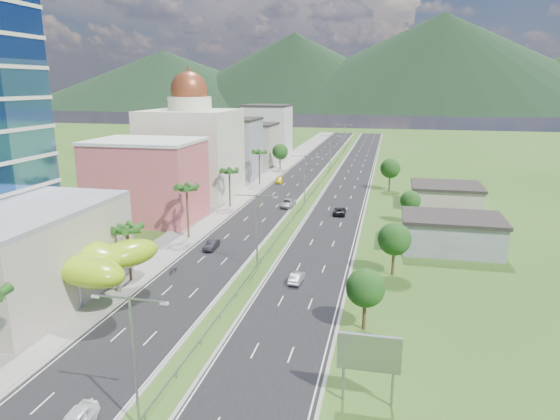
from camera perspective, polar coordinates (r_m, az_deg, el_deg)
The scene contains 35 objects.
ground at distance 63.39m, azimuth -5.00°, elevation -9.88°, with size 500.00×500.00×0.00m, color #2D5119.
road_left at distance 149.52m, azimuth 2.60°, elevation 4.24°, with size 11.00×260.00×0.04m, color black.
road_right at distance 147.73m, azimuth 8.35°, elevation 3.99°, with size 11.00×260.00×0.04m, color black.
sidewalk_left at distance 151.42m, azimuth -0.96°, elevation 4.40°, with size 7.00×260.00×0.12m, color gray.
median_guardrail at distance 130.77m, azimuth 4.47°, elevation 3.04°, with size 0.10×216.06×0.76m.
streetlight_median_a at distance 39.82m, azimuth -16.41°, elevation -15.01°, with size 6.04×0.25×11.00m.
streetlight_median_b at distance 70.12m, azimuth -2.68°, elevation -1.59°, with size 6.04×0.25×11.00m.
streetlight_median_c at distance 108.28m, azimuth 2.87°, elevation 4.04°, with size 6.04×0.25×11.00m.
streetlight_median_d at distance 152.34m, azimuth 5.75°, elevation 6.93°, with size 6.04×0.25×11.00m.
streetlight_median_e at distance 196.83m, azimuth 7.36°, elevation 8.52°, with size 6.04×0.25×11.00m.
lime_canopy at distance 66.88m, azimuth -22.82°, elevation -5.09°, with size 18.00×15.00×7.40m.
pink_shophouse at distance 100.10m, azimuth -14.98°, elevation 3.17°, with size 20.00×15.00×15.00m, color #CB5359.
domed_building at distance 120.12m, azimuth -10.07°, elevation 7.06°, with size 20.00×20.00×28.70m.
midrise_grey at distance 143.44m, azimuth -5.82°, elevation 6.99°, with size 16.00×15.00×16.00m, color gray.
midrise_beige at distance 164.50m, azimuth -3.40°, elevation 7.42°, with size 16.00×15.00×13.00m, color #ADA28F.
midrise_white at distance 186.35m, azimuth -1.46°, elevation 9.01°, with size 16.00×15.00×18.00m, color silver.
billboard at distance 42.81m, azimuth 10.14°, elevation -16.00°, with size 5.20×0.35×6.20m.
shed_near at distance 84.03m, azimuth 18.99°, elevation -2.70°, with size 15.00×10.00×5.00m, color gray.
shed_far at distance 113.25m, azimuth 18.42°, elevation 1.42°, with size 14.00×12.00×4.40m, color #ADA28F.
palm_tree_b at distance 68.71m, azimuth -17.06°, elevation -2.28°, with size 3.60×3.60×8.10m.
palm_tree_c at distance 85.75m, azimuth -10.63°, elevation 2.30°, with size 3.60×3.60×9.60m.
palm_tree_d at distance 107.06m, azimuth -5.81°, elevation 4.30°, with size 3.60×3.60×8.60m.
palm_tree_e at distance 130.63m, azimuth -2.38°, elevation 6.48°, with size 3.60×3.60×9.40m.
leafy_tree_lfar at distance 155.07m, azimuth 0.01°, elevation 6.69°, with size 4.90×4.90×8.05m.
leafy_tree_ra at distance 54.35m, azimuth 9.74°, elevation -8.78°, with size 4.20×4.20×6.90m.
leafy_tree_rb at distance 70.20m, azimuth 12.95°, elevation -3.26°, with size 4.55×4.55×7.47m.
leafy_tree_rc at distance 97.56m, azimuth 14.67°, elevation 1.03°, with size 3.85×3.85×6.33m.
leafy_tree_rd at distance 126.72m, azimuth 12.49°, elevation 4.67°, with size 4.90×4.90×8.05m.
mountain_ridge at distance 507.51m, azimuth 17.59°, elevation 10.62°, with size 860.00×140.00×90.00m, color black, non-canonical shape.
car_dark_left at distance 80.96m, azimuth -7.83°, elevation -3.97°, with size 1.50×4.30×1.42m, color black.
car_silver_mid_left at distance 107.70m, azimuth 0.93°, elevation 0.79°, with size 2.71×5.87×1.63m, color #9CA0A4.
car_yellow_far_left at distance 134.38m, azimuth -0.08°, elevation 3.45°, with size 2.04×5.02×1.46m, color yellow.
car_silver_right at distance 67.26m, azimuth 1.93°, elevation -7.71°, with size 1.44×4.13×1.36m, color #979A9E.
car_dark_far_right at distance 102.12m, azimuth 6.84°, elevation -0.10°, with size 2.41×5.23×1.45m, color black.
motorcycle at distance 71.97m, azimuth -12.10°, elevation -6.58°, with size 0.59×1.94×1.24m, color black.
Camera 1 is at (17.82, -55.09, 25.79)m, focal length 32.00 mm.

